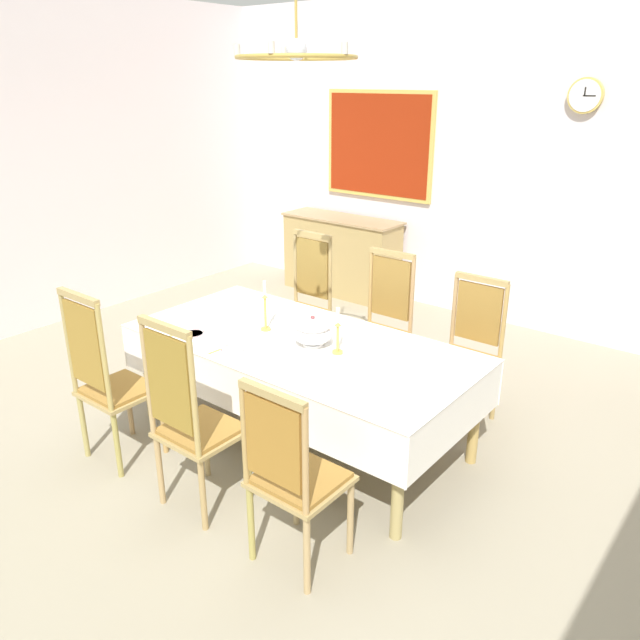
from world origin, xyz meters
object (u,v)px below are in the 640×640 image
object	(u,v)px
chair_north_a	(304,300)
chair_north_c	(468,349)
bowl_near_right	(194,335)
chair_south_b	(190,417)
chandelier	(297,56)
chair_south_a	(107,378)
chair_north_b	(381,322)
candlestick_west	(265,310)
candlestick_east	(338,336)
sideboard	(341,255)
chair_south_c	(292,473)
soup_tureen	(313,331)
bowl_near_left	(233,351)
dining_table	(300,351)
spoon_secondary	(187,332)
framed_painting	(379,145)
spoon_primary	(225,347)
mounted_clock	(586,95)

from	to	relation	value
chair_north_a	chair_north_c	bearing A→B (deg)	179.80
bowl_near_right	chair_south_b	bearing A→B (deg)	-42.73
bowl_near_right	chandelier	distance (m)	1.90
chair_south_a	bowl_near_right	size ratio (longest dim) A/B	7.91
chair_north_b	candlestick_west	bearing A→B (deg)	71.23
candlestick_east	chair_north_b	bearing A→B (deg)	107.06
candlestick_east	sideboard	size ratio (longest dim) A/B	0.22
chair_south_b	chair_south_c	bearing A→B (deg)	0.66
chair_north_c	sideboard	xyz separation A→B (m)	(-2.48, 1.78, -0.11)
chair_north_c	soup_tureen	distance (m)	1.21
bowl_near_left	bowl_near_right	world-z (taller)	bowl_near_left
chair_north_a	chair_south_b	distance (m)	2.12
dining_table	sideboard	xyz separation A→B (m)	(-1.71, 2.76, -0.22)
spoon_secondary	chandelier	size ratio (longest dim) A/B	0.24
framed_painting	chair_north_b	bearing A→B (deg)	-55.01
soup_tureen	spoon_primary	distance (m)	0.59
bowl_near_left	mounted_clock	distance (m)	3.85
dining_table	candlestick_east	world-z (taller)	candlestick_east
candlestick_west	chair_north_a	bearing A→B (deg)	115.85
chair_north_a	soup_tureen	world-z (taller)	chair_north_a
bowl_near_right	chandelier	xyz separation A→B (m)	(0.61, 0.40, 1.76)
chair_south_a	framed_painting	size ratio (longest dim) A/B	0.89
chair_south_b	candlestick_east	xyz separation A→B (m)	(0.30, 0.98, 0.26)
mounted_clock	candlestick_west	bearing A→B (deg)	-109.20
bowl_near_right	chair_south_a	bearing A→B (deg)	-106.84
spoon_secondary	chair_south_b	bearing A→B (deg)	-23.18
chair_south_c	spoon_secondary	distance (m)	1.61
chair_south_c	sideboard	size ratio (longest dim) A/B	0.75
framed_painting	sideboard	bearing A→B (deg)	-139.91
soup_tureen	mounted_clock	distance (m)	3.37
bowl_near_left	spoon_secondary	size ratio (longest dim) A/B	0.91
mounted_clock	chandelier	size ratio (longest dim) A/B	0.42
chair_south_b	dining_table	bearing A→B (deg)	90.94
chair_north_a	bowl_near_right	distance (m)	1.40
chair_south_c	bowl_near_left	distance (m)	1.14
soup_tureen	chair_south_c	bearing A→B (deg)	-55.85
soup_tureen	framed_painting	distance (m)	3.48
candlestick_east	bowl_near_right	xyz separation A→B (m)	(-0.93, -0.40, -0.11)
chair_north_b	dining_table	bearing A→B (deg)	89.06
candlestick_east	chair_north_c	bearing A→B (deg)	64.98
sideboard	framed_painting	distance (m)	1.31
bowl_near_right	spoon_primary	world-z (taller)	bowl_near_right
candlestick_west	sideboard	size ratio (longest dim) A/B	0.25
chair_north_a	chair_south_b	bearing A→B (deg)	112.36
chair_north_a	chair_north_c	size ratio (longest dim) A/B	1.08
chair_south_c	chair_north_c	distance (m)	1.95
bowl_near_right	framed_painting	world-z (taller)	framed_painting
spoon_secondary	framed_painting	distance (m)	3.58
soup_tureen	sideboard	distance (m)	3.32
chair_south_b	mounted_clock	world-z (taller)	mounted_clock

